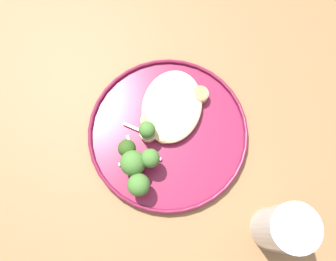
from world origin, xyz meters
TOP-DOWN VIEW (x-y plane):
  - ground at (0.00, 0.00)m, footprint 6.00×6.00m
  - wooden_dining_table at (0.00, 0.00)m, footprint 1.40×1.00m
  - dinner_plate at (0.02, -0.02)m, footprint 0.29×0.29m
  - noodle_bed at (-0.03, -0.02)m, footprint 0.14×0.11m
  - seared_scallop_half_hidden at (-0.02, -0.04)m, footprint 0.03×0.03m
  - seared_scallop_tilted_round at (0.01, -0.05)m, footprint 0.03×0.03m
  - seared_scallop_large_seared at (-0.06, 0.03)m, footprint 0.03×0.03m
  - seared_scallop_rear_pale at (0.03, -0.02)m, footprint 0.03×0.03m
  - seared_scallop_tiny_bay at (-0.02, -0.01)m, footprint 0.03×0.03m
  - seared_scallop_center_golden at (-0.01, 0.01)m, footprint 0.03×0.03m
  - seared_scallop_on_noodles at (0.03, -0.05)m, footprint 0.03×0.03m
  - broccoli_floret_left_leaning at (0.10, -0.06)m, footprint 0.04×0.04m
  - broccoli_floret_near_rim at (0.07, -0.08)m, footprint 0.03×0.03m
  - broccoli_floret_right_tilted at (0.13, -0.04)m, footprint 0.04×0.04m
  - broccoli_floret_small_sprig at (0.03, -0.05)m, footprint 0.03×0.03m
  - broccoli_floret_beside_noodles at (0.08, -0.03)m, footprint 0.03×0.03m
  - onion_sliver_short_strip at (0.03, -0.07)m, footprint 0.02×0.05m
  - onion_sliver_curled_piece at (0.08, -0.04)m, footprint 0.01×0.05m
  - onion_sliver_long_sliver at (0.09, -0.07)m, footprint 0.03×0.04m
  - onion_sliver_pale_crescent at (0.06, -0.07)m, footprint 0.05×0.03m
  - water_glass at (0.15, 0.19)m, footprint 0.07×0.07m

SIDE VIEW (x-z plane):
  - ground at x=0.00m, z-range 0.00..0.00m
  - wooden_dining_table at x=0.00m, z-range 0.29..1.03m
  - dinner_plate at x=0.02m, z-range 0.74..0.76m
  - onion_sliver_short_strip at x=0.03m, z-range 0.75..0.76m
  - onion_sliver_curled_piece at x=0.08m, z-range 0.75..0.76m
  - onion_sliver_long_sliver at x=0.09m, z-range 0.75..0.76m
  - onion_sliver_pale_crescent at x=0.06m, z-range 0.75..0.76m
  - seared_scallop_rear_pale at x=0.03m, z-range 0.75..0.77m
  - seared_scallop_on_noodles at x=0.03m, z-range 0.75..0.77m
  - seared_scallop_center_golden at x=-0.01m, z-range 0.75..0.77m
  - seared_scallop_half_hidden at x=-0.02m, z-range 0.75..0.77m
  - seared_scallop_tilted_round at x=0.01m, z-range 0.75..0.77m
  - seared_scallop_tiny_bay at x=-0.02m, z-range 0.75..0.77m
  - seared_scallop_large_seared at x=-0.06m, z-range 0.75..0.77m
  - noodle_bed at x=-0.03m, z-range 0.75..0.78m
  - broccoli_floret_near_rim at x=0.07m, z-range 0.76..0.80m
  - broccoli_floret_small_sprig at x=0.03m, z-range 0.76..0.81m
  - broccoli_floret_right_tilted at x=0.13m, z-range 0.76..0.81m
  - broccoli_floret_beside_noodles at x=0.08m, z-range 0.76..0.81m
  - broccoli_floret_left_leaning at x=0.10m, z-range 0.76..0.82m
  - water_glass at x=0.15m, z-range 0.73..0.85m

